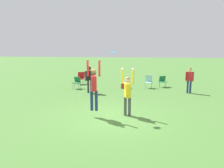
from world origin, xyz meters
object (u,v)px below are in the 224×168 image
Objects in this scene: camping_chair_3 at (77,82)px; person_spectator_near at (90,77)px; person_spectator_far at (190,78)px; camping_chair_0 at (149,81)px; frisbee at (113,52)px; camping_chair_2 at (162,81)px; person_jumping at (94,84)px; person_defending at (128,91)px; cooler_box at (125,86)px; camping_chair_1 at (81,77)px.

person_spectator_near reaches higher than camping_chair_3.
person_spectator_far is (6.17, 0.85, -0.04)m from person_spectator_near.
camping_chair_3 is at bearing 35.35° from camping_chair_0.
person_spectator_far is (7.41, -0.43, 0.46)m from camping_chair_3.
frisbee is 0.33× the size of camping_chair_2.
person_jumping is at bearing 95.87° from camping_chair_0.
person_jumping is 1.47m from frisbee.
frisbee is (0.74, 0.24, 1.24)m from person_jumping.
person_defending is at bearing 105.61° from camping_chair_0.
cooler_box is at bearing 90.99° from frisbee.
person_defending reaches higher than camping_chair_2.
person_jumping reaches higher than person_spectator_near.
camping_chair_1 is 1.93m from camping_chair_3.
person_defending is 6.73m from camping_chair_0.
person_defending is 6.92m from camping_chair_3.
camping_chair_1 is 8.05m from person_spectator_far.
person_defending is 6.24m from person_spectator_far.
person_defending is 2.44× the size of camping_chair_3.
cooler_box is at bearing -22.18° from person_jumping.
person_defending is 1.19× the size of person_spectator_near.
cooler_box is (-1.65, -0.41, -0.32)m from camping_chair_0.
camping_chair_3 reaches higher than camping_chair_2.
person_spectator_near reaches higher than cooler_box.
person_spectator_far is at bearing 130.44° from camping_chair_1.
cooler_box is (-0.11, 6.39, -2.41)m from frisbee.
camping_chair_1 is (-3.68, 7.70, -2.07)m from frisbee.
camping_chair_0 is 1.14m from camping_chair_2.
frisbee is 6.83m from cooler_box.
frisbee is at bearing -91.60° from person_defending.
cooler_box is at bearing 18.04° from person_spectator_near.
person_jumping reaches higher than camping_chair_0.
frisbee reaches higher than person_jumping.
person_spectator_far is (2.47, -1.44, 0.44)m from camping_chair_0.
person_spectator_far is (4.01, 5.37, -1.65)m from frisbee.
camping_chair_0 reaches higher than cooler_box.
frisbee is 7.28m from camping_chair_0.
person_spectator_near is at bearing 82.99° from camping_chair_1.
person_spectator_near is (-3.69, -2.28, 0.48)m from camping_chair_0.
camping_chair_2 is at bearing 20.21° from cooler_box.
camping_chair_0 is 4.37m from person_spectator_near.
person_spectator_near is (1.25, -1.27, 0.50)m from camping_chair_3.
person_spectator_far reaches higher than camping_chair_0.
frisbee is 8.78m from camping_chair_1.
camping_chair_1 is 1.20× the size of camping_chair_2.
camping_chair_1 reaches higher than cooler_box.
camping_chair_2 is 0.47× the size of person_spectator_near.
person_jumping is at bearing -90.00° from person_defending.
person_spectator_near is (-2.74, 4.36, -0.05)m from person_defending.
person_jumping is 1.05× the size of person_defending.
person_spectator_near is at bearing -135.07° from person_spectator_far.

